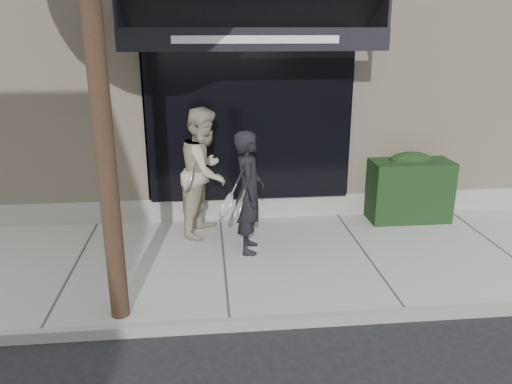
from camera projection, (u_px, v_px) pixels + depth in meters
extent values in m
plane|color=black|center=(364.00, 260.00, 7.12)|extent=(80.00, 80.00, 0.00)
cube|color=#9A9B96|center=(364.00, 256.00, 7.10)|extent=(20.00, 3.00, 0.12)
cube|color=gray|center=(406.00, 314.00, 5.64)|extent=(20.00, 0.10, 0.14)
cube|color=#C8B498|center=(303.00, 47.00, 10.99)|extent=(14.00, 7.00, 5.50)
cube|color=gray|center=(335.00, 204.00, 8.65)|extent=(14.02, 0.42, 0.50)
cube|color=black|center=(249.00, 118.00, 7.88)|extent=(3.20, 0.30, 2.60)
cube|color=gray|center=(148.00, 118.00, 7.87)|extent=(0.08, 0.40, 2.60)
cube|color=gray|center=(346.00, 115.00, 8.18)|extent=(0.08, 0.40, 2.60)
cube|color=gray|center=(248.00, 29.00, 7.60)|extent=(3.36, 0.40, 0.12)
cube|color=black|center=(252.00, 9.00, 6.86)|extent=(3.60, 1.03, 0.55)
cube|color=black|center=(256.00, 39.00, 6.51)|extent=(3.60, 0.05, 0.30)
cube|color=white|center=(256.00, 39.00, 6.48)|extent=(2.20, 0.01, 0.10)
cube|color=black|center=(121.00, 15.00, 6.71)|extent=(0.04, 1.00, 0.45)
cube|color=black|center=(377.00, 16.00, 7.06)|extent=(0.04, 1.00, 0.45)
cube|color=black|center=(408.00, 190.00, 8.22)|extent=(1.30, 0.70, 1.00)
ellipsoid|color=black|center=(411.00, 160.00, 8.06)|extent=(0.71, 0.38, 0.27)
cylinder|color=black|center=(101.00, 109.00, 4.84)|extent=(0.20, 0.20, 4.80)
imported|color=black|center=(249.00, 192.00, 6.90)|extent=(0.46, 0.66, 1.73)
torus|color=silver|center=(238.00, 212.00, 6.65)|extent=(0.12, 0.31, 0.30)
cylinder|color=silver|center=(238.00, 212.00, 6.65)|extent=(0.09, 0.27, 0.26)
cylinder|color=silver|center=(238.00, 212.00, 6.65)|extent=(0.18, 0.02, 0.08)
cylinder|color=black|center=(238.00, 212.00, 6.65)|extent=(0.20, 0.04, 0.09)
torus|color=silver|center=(226.00, 206.00, 6.51)|extent=(0.19, 0.32, 0.28)
cylinder|color=silver|center=(226.00, 206.00, 6.51)|extent=(0.16, 0.28, 0.25)
cylinder|color=silver|center=(226.00, 206.00, 6.51)|extent=(0.17, 0.04, 0.10)
cylinder|color=black|center=(226.00, 206.00, 6.51)|extent=(0.20, 0.06, 0.12)
imported|color=#B1AB8D|center=(205.00, 172.00, 7.51)|extent=(1.02, 1.15, 1.94)
torus|color=silver|center=(188.00, 180.00, 7.24)|extent=(0.18, 0.32, 0.29)
cylinder|color=silver|center=(188.00, 180.00, 7.24)|extent=(0.15, 0.28, 0.25)
cylinder|color=silver|center=(188.00, 180.00, 7.24)|extent=(0.18, 0.05, 0.09)
cylinder|color=black|center=(188.00, 180.00, 7.24)|extent=(0.20, 0.06, 0.10)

